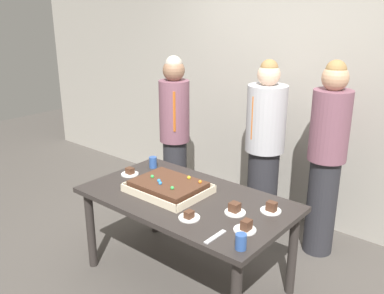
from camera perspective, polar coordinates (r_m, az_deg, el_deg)
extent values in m
plane|color=#4C4742|center=(3.62, -0.74, -17.34)|extent=(12.00, 12.00, 0.00)
cube|color=#9E998E|center=(4.32, 13.36, 9.80)|extent=(8.00, 0.12, 3.00)
cube|color=#2D2826|center=(3.25, -0.79, -7.09)|extent=(1.63, 0.92, 0.04)
cylinder|color=#2D2826|center=(3.68, -13.61, -10.83)|extent=(0.07, 0.07, 0.70)
cylinder|color=#2D2826|center=(4.11, -5.10, -7.06)|extent=(0.07, 0.07, 0.70)
cylinder|color=#2D2826|center=(3.36, 13.50, -13.89)|extent=(0.07, 0.07, 0.70)
cube|color=beige|center=(3.33, -3.25, -5.98)|extent=(0.60, 0.47, 0.01)
cube|color=beige|center=(3.17, -6.10, -6.77)|extent=(0.60, 0.01, 0.05)
cube|color=beige|center=(3.47, -0.67, -4.32)|extent=(0.60, 0.01, 0.05)
cube|color=beige|center=(3.51, -6.78, -4.20)|extent=(0.01, 0.47, 0.05)
cube|color=beige|center=(3.14, 0.70, -6.92)|extent=(0.01, 0.47, 0.05)
cube|color=#4C2D1E|center=(3.31, -3.26, -5.31)|extent=(0.53, 0.40, 0.07)
sphere|color=green|center=(3.16, -2.70, -5.59)|extent=(0.03, 0.03, 0.03)
sphere|color=#2D84E0|center=(3.30, -4.53, -4.58)|extent=(0.03, 0.03, 0.03)
sphere|color=#2D84E0|center=(3.25, -4.34, -4.92)|extent=(0.03, 0.03, 0.03)
sphere|color=yellow|center=(3.34, -0.42, -4.17)|extent=(0.03, 0.03, 0.03)
sphere|color=green|center=(3.38, -5.42, -4.01)|extent=(0.03, 0.03, 0.03)
sphere|color=orange|center=(3.26, 1.11, -4.75)|extent=(0.03, 0.03, 0.03)
cylinder|color=white|center=(3.69, -8.46, -3.66)|extent=(0.15, 0.15, 0.01)
cube|color=#4C2D1E|center=(3.68, -8.45, -3.20)|extent=(0.07, 0.05, 0.05)
cylinder|color=white|center=(2.81, 7.20, -11.11)|extent=(0.15, 0.15, 0.01)
cube|color=#4C2D1E|center=(2.79, 7.41, -10.46)|extent=(0.06, 0.07, 0.07)
cylinder|color=white|center=(3.08, 10.65, -8.51)|extent=(0.15, 0.15, 0.01)
cube|color=#4C2D1E|center=(3.05, 10.77, -7.94)|extent=(0.07, 0.05, 0.07)
cylinder|color=white|center=(3.02, 5.88, -8.83)|extent=(0.15, 0.15, 0.01)
cube|color=#4C2D1E|center=(3.01, 5.82, -8.12)|extent=(0.07, 0.07, 0.06)
cylinder|color=white|center=(2.93, -0.38, -9.58)|extent=(0.15, 0.15, 0.01)
cube|color=#4C2D1E|center=(2.91, -0.41, -9.15)|extent=(0.05, 0.06, 0.05)
cylinder|color=#2D5199|center=(3.81, -5.33, -2.08)|extent=(0.07, 0.07, 0.10)
cylinder|color=#2D5199|center=(2.59, 6.67, -12.66)|extent=(0.07, 0.07, 0.10)
cube|color=silver|center=(2.72, 3.18, -12.09)|extent=(0.03, 0.20, 0.01)
cylinder|color=#28282D|center=(4.42, -2.29, -4.21)|extent=(0.24, 0.24, 0.82)
cylinder|color=#7A4C5B|center=(4.19, -2.42, 4.89)|extent=(0.30, 0.30, 0.61)
cube|color=orange|center=(4.04, -2.53, 4.83)|extent=(0.04, 0.02, 0.39)
sphere|color=#8C664C|center=(4.11, -2.50, 10.37)|extent=(0.22, 0.22, 0.22)
sphere|color=#B2A899|center=(4.10, -2.51, 11.19)|extent=(0.17, 0.17, 0.17)
cylinder|color=#28282D|center=(4.21, 9.52, -5.69)|extent=(0.30, 0.30, 0.82)
cylinder|color=#B2B2B7|center=(3.97, 10.07, 3.84)|extent=(0.37, 0.37, 0.63)
cube|color=orange|center=(3.83, 8.42, 3.87)|extent=(0.04, 0.02, 0.40)
sphere|color=beige|center=(3.89, 10.41, 9.65)|extent=(0.21, 0.21, 0.21)
sphere|color=olive|center=(3.88, 10.46, 10.49)|extent=(0.16, 0.16, 0.16)
cylinder|color=#28282D|center=(3.92, 17.17, -7.71)|extent=(0.26, 0.26, 0.88)
cylinder|color=#7A4C5B|center=(3.66, 18.27, 2.77)|extent=(0.32, 0.32, 0.60)
sphere|color=tan|center=(3.58, 18.91, 8.89)|extent=(0.22, 0.22, 0.22)
sphere|color=olive|center=(3.57, 19.01, 9.84)|extent=(0.17, 0.17, 0.17)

